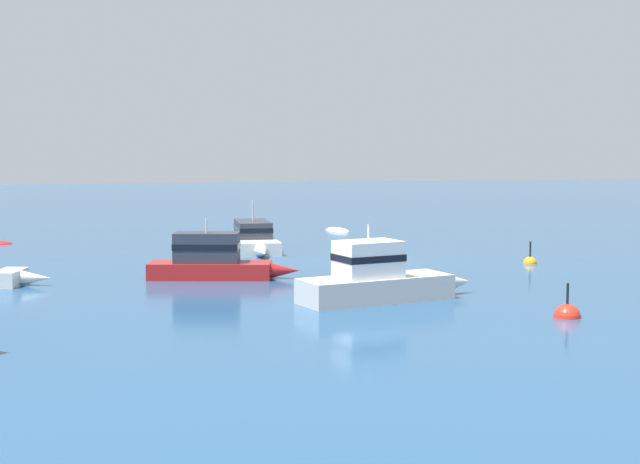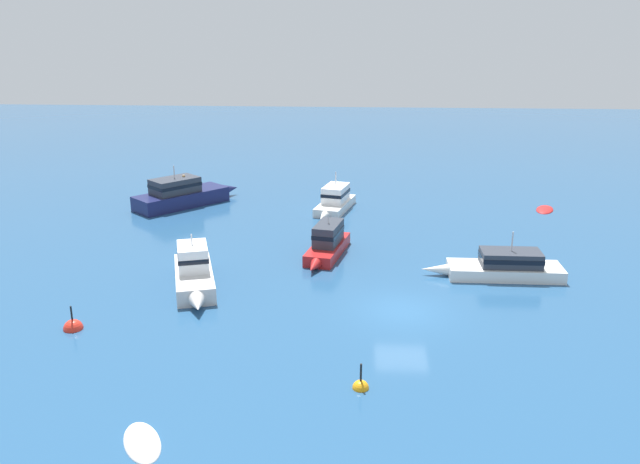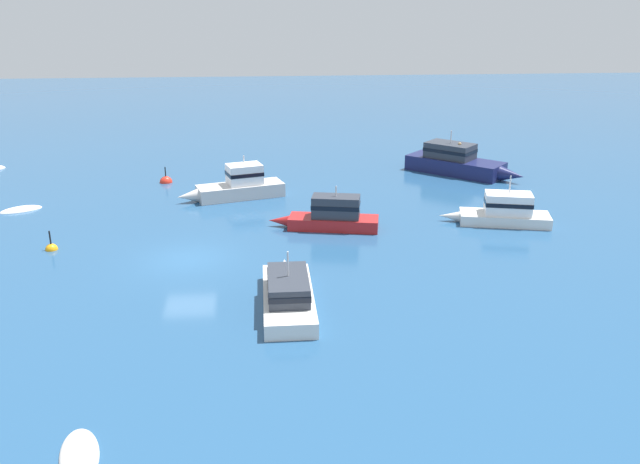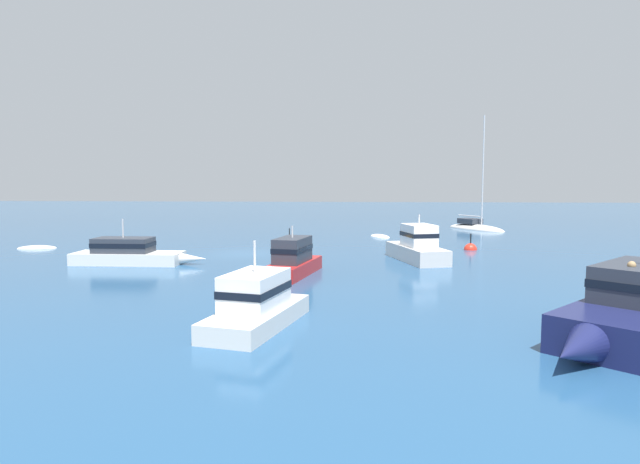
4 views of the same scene
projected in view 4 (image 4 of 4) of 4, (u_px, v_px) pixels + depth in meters
ground_plane at (245, 254)px, 35.18m from camera, size 160.00×160.00×0.00m
cabin_cruiser at (294, 259)px, 27.38m from camera, size 6.18×2.54×2.43m
rib at (380, 237)px, 45.23m from camera, size 2.64×2.13×0.44m
cabin_cruiser_1 at (416, 247)px, 32.19m from camera, size 6.83×3.33×2.70m
launch at (129, 253)px, 30.85m from camera, size 2.04×7.39×2.51m
cabin_cruiser_2 at (258, 304)px, 17.73m from camera, size 6.23×2.94×2.79m
cabin_cruiser_3 at (633, 309)px, 16.38m from camera, size 7.55×7.13×3.08m
skiff at (37, 249)px, 37.70m from camera, size 1.66×2.72×0.44m
yacht at (476, 228)px, 52.13m from camera, size 6.70×5.38×10.99m
channel_buoy at (470, 250)px, 37.04m from camera, size 0.87×0.87×1.53m
mooring_buoy at (289, 241)px, 41.97m from camera, size 0.62×0.62×1.32m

